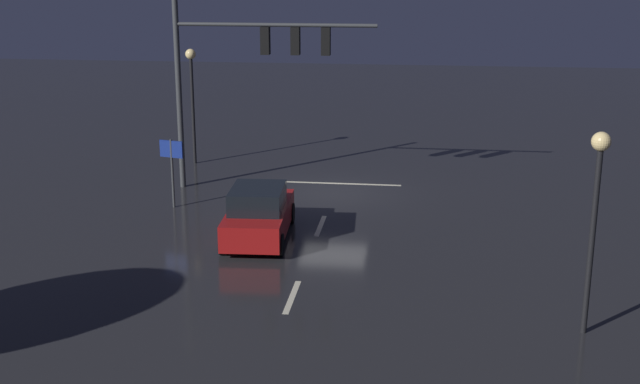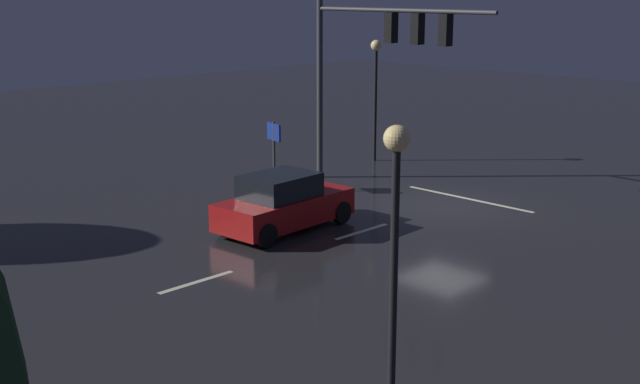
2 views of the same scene
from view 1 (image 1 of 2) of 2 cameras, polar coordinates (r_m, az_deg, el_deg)
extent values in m
plane|color=#232326|center=(30.99, 0.95, -0.08)|extent=(80.00, 80.00, 0.00)
cylinder|color=#383A3D|center=(31.58, -9.76, 6.68)|extent=(0.22, 0.22, 7.20)
cylinder|color=#383A3D|center=(30.42, -3.14, 11.50)|extent=(7.43, 0.14, 0.14)
cube|color=black|center=(30.53, -3.82, 10.44)|extent=(0.32, 0.36, 1.00)
sphere|color=black|center=(30.69, -3.76, 11.06)|extent=(0.20, 0.20, 0.20)
sphere|color=black|center=(30.72, -3.75, 10.47)|extent=(0.20, 0.20, 0.20)
sphere|color=#19F24C|center=(30.75, -3.74, 9.88)|extent=(0.20, 0.20, 0.20)
cube|color=black|center=(30.34, -1.71, 10.43)|extent=(0.32, 0.36, 1.00)
sphere|color=black|center=(30.50, -1.66, 11.06)|extent=(0.20, 0.20, 0.20)
sphere|color=black|center=(30.53, -1.66, 10.46)|extent=(0.20, 0.20, 0.20)
sphere|color=#19F24C|center=(30.56, -1.65, 9.87)|extent=(0.20, 0.20, 0.20)
cube|color=black|center=(30.19, 0.41, 10.41)|extent=(0.32, 0.36, 1.00)
sphere|color=black|center=(30.35, 0.45, 11.04)|extent=(0.20, 0.20, 0.20)
sphere|color=black|center=(30.38, 0.45, 10.44)|extent=(0.20, 0.20, 0.20)
sphere|color=#19F24C|center=(30.41, 0.45, 9.84)|extent=(0.20, 0.20, 0.20)
cube|color=beige|center=(27.19, 0.03, -2.36)|extent=(0.16, 2.20, 0.01)
cube|color=beige|center=(21.63, -1.95, -7.28)|extent=(0.16, 2.20, 0.01)
cube|color=beige|center=(32.35, 1.22, 0.60)|extent=(5.00, 0.16, 0.01)
cube|color=maroon|center=(25.94, -4.26, -1.88)|extent=(2.03, 4.39, 0.80)
cube|color=black|center=(25.54, -4.36, -0.43)|extent=(1.71, 2.18, 0.68)
cylinder|color=black|center=(27.66, -5.51, -1.39)|extent=(0.26, 0.69, 0.68)
cylinder|color=black|center=(27.44, -2.04, -1.47)|extent=(0.26, 0.69, 0.68)
cylinder|color=black|center=(24.67, -6.71, -3.58)|extent=(0.26, 0.69, 0.68)
cylinder|color=black|center=(24.42, -2.82, -3.69)|extent=(0.26, 0.69, 0.68)
sphere|color=#F9EFC6|center=(28.03, -4.97, -0.44)|extent=(0.20, 0.20, 0.20)
sphere|color=#F9EFC6|center=(27.86, -2.33, -0.49)|extent=(0.20, 0.20, 0.20)
cylinder|color=black|center=(19.84, 18.32, -3.43)|extent=(0.14, 0.14, 4.43)
sphere|color=#F9D88C|center=(19.22, 18.93, 3.33)|extent=(0.44, 0.44, 0.44)
cylinder|color=black|center=(35.54, -8.80, 5.53)|extent=(0.14, 0.14, 4.51)
sphere|color=#F9D88C|center=(35.20, -8.97, 9.43)|extent=(0.44, 0.44, 0.44)
cylinder|color=#383A3D|center=(29.39, -10.20, 1.27)|extent=(0.09, 0.09, 2.47)
cube|color=navy|center=(29.18, -10.28, 2.95)|extent=(0.89, 0.29, 0.60)
camera|label=2|loc=(14.87, 62.38, 1.44)|focal=46.35mm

